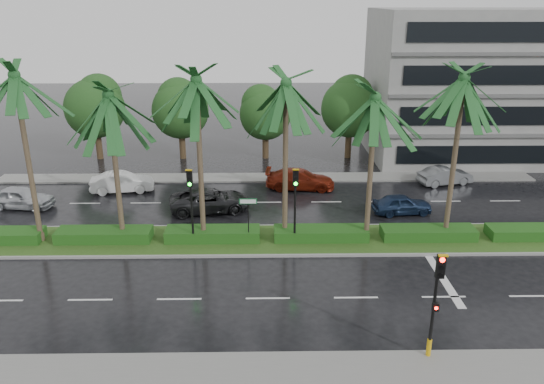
{
  "coord_description": "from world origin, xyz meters",
  "views": [
    {
      "loc": [
        -0.14,
        -25.81,
        12.75
      ],
      "look_at": [
        0.29,
        1.5,
        2.74
      ],
      "focal_mm": 35.0,
      "sensor_mm": 36.0,
      "label": 1
    }
  ],
  "objects_px": {
    "signal_median_left": "(191,196)",
    "car_silver": "(21,198)",
    "car_red": "(300,179)",
    "car_grey": "(445,176)",
    "street_sign": "(248,210)",
    "car_white": "(122,182)",
    "car_blue": "(402,204)",
    "signal_near": "(435,301)",
    "car_darkgrey": "(210,201)"
  },
  "relations": [
    {
      "from": "signal_near",
      "to": "street_sign",
      "type": "height_order",
      "value": "signal_near"
    },
    {
      "from": "signal_median_left",
      "to": "street_sign",
      "type": "relative_size",
      "value": 1.68
    },
    {
      "from": "car_red",
      "to": "signal_near",
      "type": "bearing_deg",
      "value": -164.65
    },
    {
      "from": "street_sign",
      "to": "car_darkgrey",
      "type": "xyz_separation_m",
      "value": [
        -2.57,
        5.07,
        -1.42
      ]
    },
    {
      "from": "car_silver",
      "to": "car_red",
      "type": "relative_size",
      "value": 0.86
    },
    {
      "from": "signal_median_left",
      "to": "street_sign",
      "type": "distance_m",
      "value": 3.13
    },
    {
      "from": "car_silver",
      "to": "car_darkgrey",
      "type": "relative_size",
      "value": 0.82
    },
    {
      "from": "car_darkgrey",
      "to": "car_grey",
      "type": "bearing_deg",
      "value": -83.79
    },
    {
      "from": "signal_median_left",
      "to": "car_grey",
      "type": "height_order",
      "value": "signal_median_left"
    },
    {
      "from": "car_white",
      "to": "car_grey",
      "type": "distance_m",
      "value": 23.07
    },
    {
      "from": "car_grey",
      "to": "car_white",
      "type": "bearing_deg",
      "value": 78.11
    },
    {
      "from": "signal_near",
      "to": "car_red",
      "type": "distance_m",
      "value": 19.5
    },
    {
      "from": "signal_median_left",
      "to": "car_white",
      "type": "xyz_separation_m",
      "value": [
        -6.04,
        8.91,
        -2.3
      ]
    },
    {
      "from": "car_darkgrey",
      "to": "car_grey",
      "type": "height_order",
      "value": "car_darkgrey"
    },
    {
      "from": "car_red",
      "to": "car_blue",
      "type": "bearing_deg",
      "value": -123.3
    },
    {
      "from": "signal_near",
      "to": "signal_median_left",
      "type": "bearing_deg",
      "value": 135.91
    },
    {
      "from": "car_silver",
      "to": "car_blue",
      "type": "distance_m",
      "value": 24.31
    },
    {
      "from": "signal_median_left",
      "to": "car_red",
      "type": "xyz_separation_m",
      "value": [
        6.41,
        9.39,
        -2.29
      ]
    },
    {
      "from": "signal_median_left",
      "to": "street_sign",
      "type": "height_order",
      "value": "signal_median_left"
    },
    {
      "from": "signal_near",
      "to": "signal_median_left",
      "type": "relative_size",
      "value": 1.0
    },
    {
      "from": "car_darkgrey",
      "to": "signal_near",
      "type": "bearing_deg",
      "value": -157.58
    },
    {
      "from": "car_white",
      "to": "car_blue",
      "type": "height_order",
      "value": "car_white"
    },
    {
      "from": "signal_near",
      "to": "car_blue",
      "type": "distance_m",
      "value": 14.66
    },
    {
      "from": "car_silver",
      "to": "signal_near",
      "type": "bearing_deg",
      "value": -117.84
    },
    {
      "from": "car_darkgrey",
      "to": "car_silver",
      "type": "bearing_deg",
      "value": 76.41
    },
    {
      "from": "street_sign",
      "to": "car_blue",
      "type": "xyz_separation_m",
      "value": [
        9.5,
        4.45,
        -1.5
      ]
    },
    {
      "from": "car_red",
      "to": "car_grey",
      "type": "xyz_separation_m",
      "value": [
        10.59,
        0.74,
        -0.05
      ]
    },
    {
      "from": "signal_near",
      "to": "signal_median_left",
      "type": "height_order",
      "value": "signal_median_left"
    },
    {
      "from": "car_white",
      "to": "car_red",
      "type": "bearing_deg",
      "value": -96.88
    },
    {
      "from": "car_red",
      "to": "car_grey",
      "type": "relative_size",
      "value": 1.23
    },
    {
      "from": "car_darkgrey",
      "to": "car_blue",
      "type": "relative_size",
      "value": 1.39
    },
    {
      "from": "signal_near",
      "to": "car_darkgrey",
      "type": "distance_m",
      "value": 17.83
    },
    {
      "from": "car_grey",
      "to": "car_silver",
      "type": "bearing_deg",
      "value": 83.3
    },
    {
      "from": "car_silver",
      "to": "car_grey",
      "type": "height_order",
      "value": "car_silver"
    },
    {
      "from": "car_red",
      "to": "car_blue",
      "type": "relative_size",
      "value": 1.33
    },
    {
      "from": "signal_median_left",
      "to": "car_darkgrey",
      "type": "bearing_deg",
      "value": 85.26
    },
    {
      "from": "signal_median_left",
      "to": "car_grey",
      "type": "distance_m",
      "value": 19.93
    },
    {
      "from": "signal_median_left",
      "to": "car_silver",
      "type": "relative_size",
      "value": 1.05
    },
    {
      "from": "signal_near",
      "to": "car_blue",
      "type": "relative_size",
      "value": 1.19
    },
    {
      "from": "car_silver",
      "to": "car_grey",
      "type": "bearing_deg",
      "value": -73.89
    },
    {
      "from": "car_blue",
      "to": "car_grey",
      "type": "distance_m",
      "value": 7.1
    },
    {
      "from": "car_darkgrey",
      "to": "car_red",
      "type": "relative_size",
      "value": 1.05
    },
    {
      "from": "signal_median_left",
      "to": "signal_near",
      "type": "bearing_deg",
      "value": -44.09
    },
    {
      "from": "car_red",
      "to": "street_sign",
      "type": "bearing_deg",
      "value": 164.37
    },
    {
      "from": "signal_median_left",
      "to": "car_silver",
      "type": "xyz_separation_m",
      "value": [
        -11.78,
        5.97,
        -2.29
      ]
    },
    {
      "from": "signal_near",
      "to": "car_white",
      "type": "bearing_deg",
      "value": 130.77
    },
    {
      "from": "car_grey",
      "to": "street_sign",
      "type": "bearing_deg",
      "value": 110.48
    },
    {
      "from": "car_white",
      "to": "street_sign",
      "type": "bearing_deg",
      "value": -143.1
    },
    {
      "from": "car_red",
      "to": "car_blue",
      "type": "distance_m",
      "value": 7.72
    },
    {
      "from": "signal_median_left",
      "to": "car_darkgrey",
      "type": "height_order",
      "value": "signal_median_left"
    }
  ]
}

